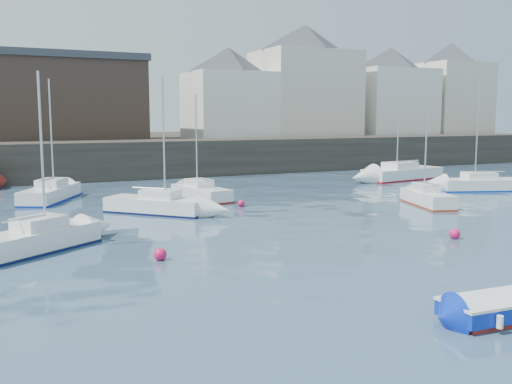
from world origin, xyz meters
name	(u,v)px	position (x,y,z in m)	size (l,w,h in m)	color
water	(441,297)	(0.00, 0.00, 0.00)	(220.00, 220.00, 0.00)	#2D4760
quay_wall	(137,159)	(0.00, 35.00, 1.50)	(90.00, 5.00, 3.00)	#28231E
land_strip	(98,149)	(0.00, 53.00, 1.40)	(90.00, 32.00, 2.80)	#28231E
bldg_east_a	(305,80)	(20.00, 42.00, 8.81)	(13.36, 13.36, 11.80)	beige
bldg_east_b	(390,91)	(31.00, 41.50, 7.87)	(11.88, 11.88, 9.95)	white
bldg_east_c	(450,88)	(40.00, 41.50, 8.37)	(11.14, 11.14, 10.95)	beige
bldg_east_d	(229,92)	(11.00, 41.50, 7.36)	(11.14, 11.14, 8.95)	white
warehouse	(47,98)	(-6.00, 43.00, 6.62)	(16.40, 10.40, 7.60)	#3D2D26
blue_dinghy	(501,307)	(0.02, -2.00, 0.32)	(3.11, 1.71, 0.58)	maroon
sailboat_a	(36,239)	(-9.73, 10.48, 0.47)	(5.10, 4.23, 6.61)	white
sailboat_b	(157,205)	(-3.38, 16.86, 0.45)	(4.96, 5.11, 6.94)	white
sailboat_c	(427,198)	(11.06, 12.87, 0.45)	(2.65, 4.66, 5.84)	white
sailboat_d	(482,184)	(18.98, 16.33, 0.45)	(6.13, 3.72, 7.45)	white
sailboat_f	(201,192)	(0.36, 20.51, 0.44)	(2.40, 5.04, 6.30)	white
sailboat_g	(402,173)	(18.56, 24.03, 0.52)	(7.45, 3.44, 9.08)	white
sailboat_h	(51,193)	(-7.88, 23.89, 0.47)	(4.16, 5.77, 7.18)	white
buoy_near	(160,260)	(-5.92, 7.31, 0.00)	(0.45, 0.45, 0.45)	#D61453
buoy_mid	(455,239)	(5.96, 5.57, 0.00)	(0.43, 0.43, 0.43)	#D61453
buoy_far	(241,207)	(1.47, 17.01, 0.00)	(0.39, 0.39, 0.39)	#D61453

